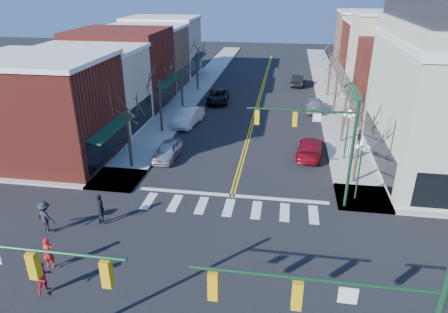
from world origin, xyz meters
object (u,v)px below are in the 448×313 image
at_px(car_right_far, 298,80).
at_px(pedestrian_dark_b, 45,216).
at_px(car_left_mid, 188,117).
at_px(car_right_mid, 314,104).
at_px(car_left_far, 218,96).
at_px(lamppost_corner, 361,160).
at_px(car_left_near, 168,150).
at_px(car_right_near, 310,148).
at_px(pedestrian_red_a, 48,253).
at_px(lamppost_midblock, 348,126).
at_px(pedestrian_red_b, 44,277).
at_px(pedestrian_dark_a, 100,208).

xyz_separation_m(car_right_far, pedestrian_dark_b, (-14.80, -38.00, 0.33)).
bearing_deg(car_left_mid, car_right_mid, 34.58).
distance_m(car_left_far, car_right_far, 13.76).
bearing_deg(lamppost_corner, car_left_far, 121.19).
distance_m(car_left_near, car_right_near, 11.82).
bearing_deg(lamppost_corner, pedestrian_red_a, -149.41).
distance_m(lamppost_midblock, car_right_far, 25.15).
bearing_deg(lamppost_corner, pedestrian_dark_b, -159.86).
xyz_separation_m(car_right_near, car_right_far, (-0.71, 24.37, 0.03)).
distance_m(car_left_mid, pedestrian_red_a, 22.76).
bearing_deg(lamppost_corner, car_left_mid, 138.16).
xyz_separation_m(lamppost_midblock, car_left_mid, (-14.60, 6.57, -2.13)).
xyz_separation_m(lamppost_midblock, car_left_near, (-14.28, -1.87, -2.26)).
distance_m(car_right_far, pedestrian_red_b, 44.29).
bearing_deg(car_left_near, car_right_mid, 52.27).
bearing_deg(car_left_near, pedestrian_dark_a, -95.00).
xyz_separation_m(car_left_near, car_left_mid, (-0.32, 8.45, 0.13)).
xyz_separation_m(car_right_near, pedestrian_red_b, (-12.81, -18.24, 0.25)).
bearing_deg(car_left_far, pedestrian_red_a, -101.33).
relative_size(lamppost_corner, car_right_near, 0.86).
distance_m(lamppost_corner, pedestrian_dark_b, 19.48).
height_order(pedestrian_red_b, pedestrian_dark_a, pedestrian_dark_a).
xyz_separation_m(lamppost_midblock, car_right_near, (-2.69, 0.46, -2.23)).
xyz_separation_m(car_left_mid, car_left_far, (1.60, 8.40, -0.11)).
bearing_deg(car_right_near, car_left_mid, -19.27).
distance_m(lamppost_midblock, car_right_near, 3.53).
distance_m(pedestrian_red_b, pedestrian_dark_b, 5.34).
bearing_deg(car_left_near, lamppost_midblock, 9.49).
distance_m(car_left_mid, car_right_mid, 14.36).
height_order(car_left_mid, car_right_mid, car_left_mid).
bearing_deg(car_left_near, pedestrian_dark_b, -107.12).
bearing_deg(car_right_far, pedestrian_red_a, 80.09).
distance_m(lamppost_corner, car_left_near, 15.18).
height_order(car_right_mid, pedestrian_red_a, pedestrian_red_a).
height_order(car_right_mid, car_right_far, car_right_mid).
bearing_deg(car_left_far, pedestrian_red_b, -99.69).
bearing_deg(car_left_near, car_left_mid, 94.19).
distance_m(lamppost_corner, car_left_mid, 19.71).
relative_size(car_left_mid, pedestrian_red_a, 3.07).
bearing_deg(car_right_near, car_left_far, -46.71).
xyz_separation_m(car_left_near, car_left_far, (1.28, 16.84, 0.02)).
xyz_separation_m(pedestrian_red_a, pedestrian_dark_b, (-1.93, 2.95, 0.11)).
relative_size(car_left_near, car_left_far, 0.79).
xyz_separation_m(car_left_near, pedestrian_dark_b, (-3.92, -11.30, 0.38)).
bearing_deg(car_right_mid, pedestrian_dark_a, 62.78).
relative_size(pedestrian_red_a, pedestrian_red_b, 1.00).
bearing_deg(pedestrian_red_b, lamppost_corner, -27.71).
relative_size(car_right_near, car_right_mid, 1.08).
height_order(car_right_mid, pedestrian_dark_a, pedestrian_dark_a).
relative_size(car_right_far, pedestrian_red_b, 2.77).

